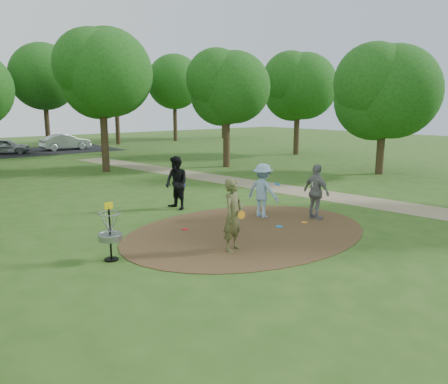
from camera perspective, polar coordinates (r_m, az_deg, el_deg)
ground at (r=13.95m, az=3.13°, el=-5.18°), size 100.00×100.00×0.00m
dirt_clearing at (r=13.94m, az=3.13°, el=-5.14°), size 8.40×8.40×0.02m
footpath at (r=19.94m, az=13.15°, el=-0.44°), size 7.55×39.89×0.01m
parking_lot at (r=41.56m, az=-23.68°, el=4.86°), size 14.00×8.00×0.01m
player_observer_with_disc at (r=11.88m, az=1.22°, el=-3.06°), size 0.85×0.70×2.01m
player_throwing_with_disc at (r=15.56m, az=5.09°, el=0.18°), size 1.32×1.37×1.93m
player_walking_with_disc at (r=16.79m, az=-6.21°, el=1.18°), size 0.86×1.06×2.05m
player_waiting_with_disc at (r=15.49m, az=11.97°, el=-0.01°), size 0.61×1.20×1.96m
disc_ground_cyan at (r=14.09m, az=1.11°, el=-4.88°), size 0.22×0.22×0.02m
disc_ground_blue at (r=14.50m, az=7.21°, el=-4.49°), size 0.22×0.22×0.02m
disc_ground_red at (r=14.14m, az=-5.08°, el=-4.87°), size 0.22×0.22×0.02m
car_left at (r=40.38m, az=-26.65°, el=5.36°), size 4.03×2.91×1.28m
car_right at (r=42.03m, az=-20.00°, el=6.16°), size 4.30×1.55×1.41m
disc_ground_orange at (r=15.14m, az=10.47°, el=-3.92°), size 0.22×0.22×0.02m
disc_golf_basket at (r=11.55m, az=-14.69°, el=-4.52°), size 0.63×0.63×1.54m
tree_ring at (r=22.91m, az=-8.87°, el=14.36°), size 37.05×45.68×9.81m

